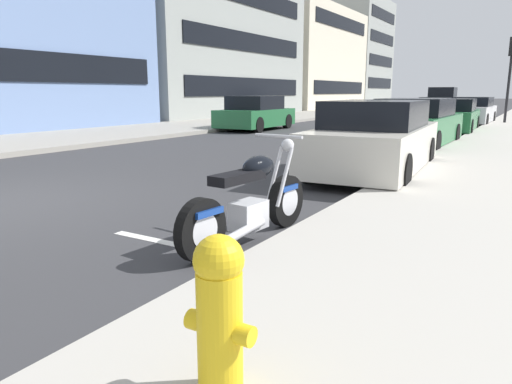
% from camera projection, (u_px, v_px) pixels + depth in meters
% --- Properties ---
extents(sidewalk_far_curb, '(120.00, 5.00, 0.14)m').
position_uv_depth(sidewalk_far_curb, '(173.00, 128.00, 20.19)').
color(sidewalk_far_curb, gray).
rests_on(sidewalk_far_curb, ground).
extents(parking_stall_stripe, '(0.12, 2.20, 0.01)m').
position_uv_depth(parking_stall_stripe, '(194.00, 248.00, 4.80)').
color(parking_stall_stripe, silver).
rests_on(parking_stall_stripe, ground).
extents(parked_motorcycle, '(2.10, 0.62, 1.10)m').
position_uv_depth(parked_motorcycle, '(250.00, 203.00, 4.97)').
color(parked_motorcycle, black).
rests_on(parked_motorcycle, ground).
extents(parked_car_near_corner, '(4.59, 2.04, 1.41)m').
position_uv_depth(parked_car_near_corner, '(376.00, 139.00, 9.09)').
color(parked_car_near_corner, beige).
rests_on(parked_car_near_corner, ground).
extents(parked_car_mid_block, '(4.53, 1.98, 1.39)m').
position_uv_depth(parked_car_mid_block, '(415.00, 124.00, 13.59)').
color(parked_car_mid_block, '#236638').
rests_on(parked_car_mid_block, ground).
extents(parked_car_far_down_curb, '(4.50, 2.07, 1.32)m').
position_uv_depth(parked_car_far_down_curb, '(450.00, 117.00, 18.48)').
color(parked_car_far_down_curb, '#236638').
rests_on(parked_car_far_down_curb, ground).
extents(parked_car_second_in_row, '(4.44, 1.88, 1.34)m').
position_uv_depth(parked_car_second_in_row, '(472.00, 111.00, 23.07)').
color(parked_car_second_in_row, silver).
rests_on(parked_car_second_in_row, ground).
extents(crossing_truck, '(2.18, 4.88, 1.94)m').
position_uv_depth(crossing_truck, '(451.00, 101.00, 36.05)').
color(crossing_truck, '#4C5156').
rests_on(crossing_truck, ground).
extents(car_opposite_curb, '(4.14, 2.02, 1.41)m').
position_uv_depth(car_opposite_curb, '(256.00, 114.00, 19.88)').
color(car_opposite_curb, '#236638').
rests_on(car_opposite_curb, ground).
extents(fire_hydrant, '(0.24, 0.36, 0.80)m').
position_uv_depth(fire_hydrant, '(220.00, 311.00, 2.20)').
color(fire_hydrant, gold).
rests_on(fire_hydrant, sidewalk_near_curb).
extents(traffic_signal_near_corner, '(0.36, 0.28, 3.94)m').
position_uv_depth(traffic_signal_near_corner, '(511.00, 61.00, 22.01)').
color(traffic_signal_near_corner, black).
rests_on(traffic_signal_near_corner, sidewalk_near_curb).
extents(townhouse_mid_block, '(15.25, 8.37, 8.59)m').
position_uv_depth(townhouse_mid_block, '(196.00, 50.00, 30.94)').
color(townhouse_mid_block, '#939993').
rests_on(townhouse_mid_block, ground).
extents(townhouse_far_uphill, '(13.81, 8.71, 8.94)m').
position_uv_depth(townhouse_far_uphill, '(298.00, 60.00, 44.01)').
color(townhouse_far_uphill, beige).
rests_on(townhouse_far_uphill, ground).
extents(townhouse_near_left, '(9.97, 8.13, 11.60)m').
position_uv_depth(townhouse_near_left, '(347.00, 54.00, 53.76)').
color(townhouse_near_left, '#939993').
rests_on(townhouse_near_left, ground).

